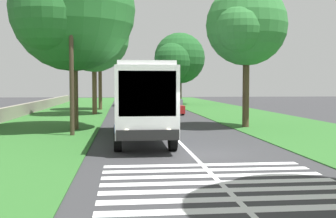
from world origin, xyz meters
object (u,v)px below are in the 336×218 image
roadside_tree_right_2 (244,27)px  utility_pole (71,64)px  coach_bus (141,97)px  trailing_minibus_0 (128,94)px  trailing_car_0 (173,107)px  roadside_tree_right_0 (178,60)px  roadside_tree_left_2 (92,39)px  trailing_car_1 (130,104)px  roadside_tree_left_0 (71,14)px  roadside_tree_left_1 (98,45)px

roadside_tree_right_2 → utility_pole: 11.49m
coach_bus → trailing_minibus_0: coach_bus is taller
trailing_car_0 → roadside_tree_right_0: size_ratio=0.43×
roadside_tree_left_2 → roadside_tree_right_0: (19.47, -10.52, -0.77)m
trailing_car_1 → roadside_tree_left_2: (-7.44, 3.64, 6.34)m
roadside_tree_left_0 → roadside_tree_right_0: size_ratio=1.11×
trailing_minibus_0 → roadside_tree_left_1: (-9.42, 3.29, 5.60)m
coach_bus → trailing_car_1: coach_bus is taller
trailing_car_0 → roadside_tree_right_2: roadside_tree_right_2 is taller
roadside_tree_left_1 → roadside_tree_left_2: size_ratio=0.96×
roadside_tree_left_1 → trailing_car_0: bearing=-136.6°
roadside_tree_left_2 → roadside_tree_right_2: size_ratio=1.13×
trailing_car_1 → roadside_tree_right_2: size_ratio=0.47×
roadside_tree_left_0 → roadside_tree_right_2: (0.17, -10.95, -0.67)m
coach_bus → roadside_tree_left_0: roadside_tree_left_0 is taller
roadside_tree_left_0 → roadside_tree_left_2: bearing=-1.3°
roadside_tree_right_2 → coach_bus: bearing=128.4°
roadside_tree_left_0 → roadside_tree_right_2: bearing=-89.1°
trailing_car_0 → roadside_tree_left_1: bearing=43.4°
coach_bus → roadside_tree_left_1: roadside_tree_left_1 is taller
trailing_minibus_0 → utility_pole: utility_pole is taller
coach_bus → roadside_tree_left_0: 8.33m
trailing_car_1 → roadside_tree_right_0: 14.93m
roadside_tree_left_2 → utility_pole: roadside_tree_left_2 is taller
coach_bus → roadside_tree_left_2: 19.51m
coach_bus → trailing_car_1: 26.01m
utility_pole → trailing_car_0: bearing=-24.3°
coach_bus → roadside_tree_right_0: size_ratio=1.12×
trailing_minibus_0 → roadside_tree_left_1: bearing=160.7°
trailing_car_0 → trailing_car_1: same height
trailing_minibus_0 → roadside_tree_right_2: size_ratio=0.65×
roadside_tree_right_2 → roadside_tree_left_1: bearing=26.9°
trailing_car_0 → utility_pole: 18.39m
roadside_tree_left_1 → roadside_tree_right_0: roadside_tree_left_1 is taller
trailing_car_1 → roadside_tree_left_2: bearing=154.0°
trailing_minibus_0 → roadside_tree_right_0: bearing=-70.4°
trailing_car_0 → roadside_tree_left_0: bearing=149.1°
utility_pole → roadside_tree_left_1: bearing=-0.3°
roadside_tree_right_2 → utility_pole: (-3.63, 10.59, -2.60)m
roadside_tree_left_0 → roadside_tree_right_2: size_ratio=1.21×
trailing_car_1 → utility_pole: (-24.12, 3.58, 3.22)m
trailing_car_0 → roadside_tree_right_0: roadside_tree_right_0 is taller
roadside_tree_left_1 → trailing_car_1: bearing=-91.8°
roadside_tree_right_0 → trailing_car_1: bearing=150.2°
roadside_tree_left_2 → trailing_car_1: bearing=-26.0°
trailing_minibus_0 → roadside_tree_left_1: size_ratio=0.60×
trailing_minibus_0 → roadside_tree_left_1: roadside_tree_left_1 is taller
coach_bus → roadside_tree_left_0: bearing=37.3°
trailing_car_0 → utility_pole: utility_pole is taller
trailing_minibus_0 → roadside_tree_right_0: size_ratio=0.60×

